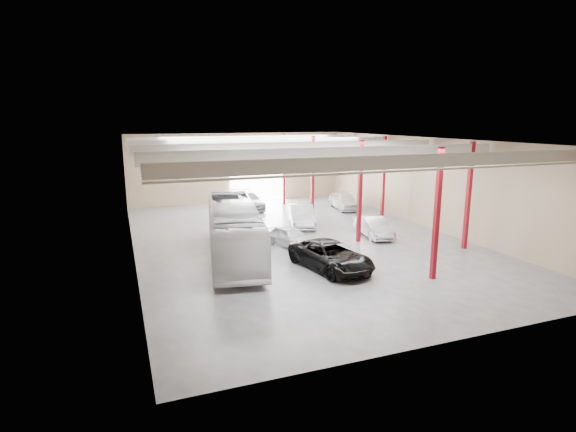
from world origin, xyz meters
TOP-DOWN VIEW (x-y plane):
  - depot_shell at (0.13, 0.48)m, footprint 22.12×32.12m
  - coach_bus at (-5.19, -2.49)m, footprint 4.99×12.54m
  - black_sedan at (-0.63, -6.67)m, footprint 3.65×6.10m
  - car_row_a at (-1.12, -1.47)m, footprint 2.81×4.30m
  - car_row_b at (1.87, 3.73)m, footprint 3.19×5.50m
  - car_row_c at (-0.26, 12.00)m, footprint 2.33×5.52m
  - car_right_near at (5.50, -1.21)m, footprint 2.16×4.57m
  - car_right_far at (8.30, 8.67)m, footprint 2.50×4.95m

SIDE VIEW (x-z plane):
  - car_row_a at x=-1.12m, z-range 0.00..1.36m
  - car_right_near at x=5.50m, z-range 0.00..1.45m
  - black_sedan at x=-0.63m, z-range 0.00..1.59m
  - car_row_c at x=-0.26m, z-range 0.00..1.59m
  - car_right_far at x=8.30m, z-range 0.00..1.62m
  - car_row_b at x=1.87m, z-range 0.00..1.71m
  - coach_bus at x=-5.19m, z-range 0.00..3.40m
  - depot_shell at x=0.13m, z-range 1.44..8.51m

